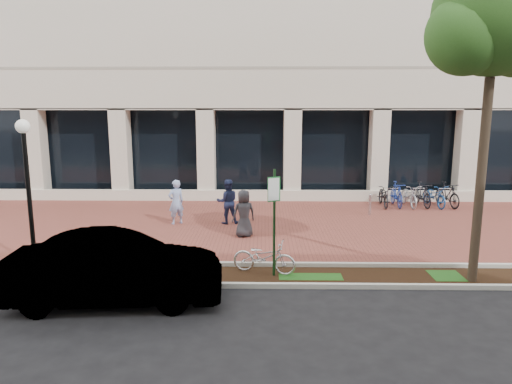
{
  "coord_description": "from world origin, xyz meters",
  "views": [
    {
      "loc": [
        0.7,
        -16.29,
        4.21
      ],
      "look_at": [
        0.42,
        -0.8,
        1.38
      ],
      "focal_mm": 32.0,
      "sensor_mm": 36.0,
      "label": 1
    }
  ],
  "objects_px": {
    "street_tree": "(496,23)",
    "pedestrian_mid": "(227,202)",
    "bike_rack_cluster": "(415,195)",
    "locked_bicycle": "(264,257)",
    "pedestrian_left": "(176,202)",
    "lamppost": "(28,185)",
    "pedestrian_right": "(244,213)",
    "bollard": "(370,204)",
    "parking_sign": "(274,210)",
    "sedan_near_curb": "(114,269)"
  },
  "relations": [
    {
      "from": "pedestrian_right",
      "to": "sedan_near_curb",
      "type": "distance_m",
      "value": 5.91
    },
    {
      "from": "pedestrian_left",
      "to": "locked_bicycle",
      "type": "bearing_deg",
      "value": 88.17
    },
    {
      "from": "street_tree",
      "to": "bollard",
      "type": "bearing_deg",
      "value": 97.71
    },
    {
      "from": "bollard",
      "to": "parking_sign",
      "type": "bearing_deg",
      "value": -120.22
    },
    {
      "from": "bollard",
      "to": "bike_rack_cluster",
      "type": "distance_m",
      "value": 2.89
    },
    {
      "from": "pedestrian_right",
      "to": "bollard",
      "type": "xyz_separation_m",
      "value": [
        4.91,
        3.22,
        -0.35
      ]
    },
    {
      "from": "bike_rack_cluster",
      "to": "sedan_near_curb",
      "type": "bearing_deg",
      "value": -136.51
    },
    {
      "from": "lamppost",
      "to": "sedan_near_curb",
      "type": "height_order",
      "value": "lamppost"
    },
    {
      "from": "lamppost",
      "to": "pedestrian_right",
      "type": "bearing_deg",
      "value": 29.36
    },
    {
      "from": "pedestrian_left",
      "to": "parking_sign",
      "type": "bearing_deg",
      "value": 89.09
    },
    {
      "from": "parking_sign",
      "to": "pedestrian_mid",
      "type": "xyz_separation_m",
      "value": [
        -1.61,
        5.4,
        -0.89
      ]
    },
    {
      "from": "parking_sign",
      "to": "pedestrian_mid",
      "type": "relative_size",
      "value": 1.66
    },
    {
      "from": "pedestrian_right",
      "to": "pedestrian_left",
      "type": "bearing_deg",
      "value": -54.06
    },
    {
      "from": "street_tree",
      "to": "bike_rack_cluster",
      "type": "distance_m",
      "value": 10.52
    },
    {
      "from": "parking_sign",
      "to": "pedestrian_left",
      "type": "height_order",
      "value": "parking_sign"
    },
    {
      "from": "bike_rack_cluster",
      "to": "pedestrian_mid",
      "type": "bearing_deg",
      "value": -160.95
    },
    {
      "from": "pedestrian_right",
      "to": "sedan_near_curb",
      "type": "height_order",
      "value": "pedestrian_right"
    },
    {
      "from": "pedestrian_mid",
      "to": "lamppost",
      "type": "bearing_deg",
      "value": 33.29
    },
    {
      "from": "lamppost",
      "to": "bollard",
      "type": "relative_size",
      "value": 4.51
    },
    {
      "from": "pedestrian_mid",
      "to": "bollard",
      "type": "bearing_deg",
      "value": -177.53
    },
    {
      "from": "parking_sign",
      "to": "bike_rack_cluster",
      "type": "distance_m",
      "value": 10.71
    },
    {
      "from": "locked_bicycle",
      "to": "pedestrian_left",
      "type": "xyz_separation_m",
      "value": [
        -3.25,
        5.09,
        0.39
      ]
    },
    {
      "from": "bike_rack_cluster",
      "to": "parking_sign",
      "type": "bearing_deg",
      "value": -129.08
    },
    {
      "from": "street_tree",
      "to": "pedestrian_mid",
      "type": "distance_m",
      "value": 10.14
    },
    {
      "from": "street_tree",
      "to": "sedan_near_curb",
      "type": "distance_m",
      "value": 10.12
    },
    {
      "from": "locked_bicycle",
      "to": "pedestrian_right",
      "type": "height_order",
      "value": "pedestrian_right"
    },
    {
      "from": "pedestrian_mid",
      "to": "bollard",
      "type": "height_order",
      "value": "pedestrian_mid"
    },
    {
      "from": "lamppost",
      "to": "pedestrian_right",
      "type": "xyz_separation_m",
      "value": [
        5.5,
        3.09,
        -1.44
      ]
    },
    {
      "from": "locked_bicycle",
      "to": "pedestrian_mid",
      "type": "height_order",
      "value": "pedestrian_mid"
    },
    {
      "from": "parking_sign",
      "to": "pedestrian_mid",
      "type": "height_order",
      "value": "parking_sign"
    },
    {
      "from": "locked_bicycle",
      "to": "sedan_near_curb",
      "type": "bearing_deg",
      "value": 135.47
    },
    {
      "from": "parking_sign",
      "to": "pedestrian_mid",
      "type": "bearing_deg",
      "value": 82.66
    },
    {
      "from": "bollard",
      "to": "pedestrian_left",
      "type": "bearing_deg",
      "value": -168.22
    },
    {
      "from": "street_tree",
      "to": "pedestrian_mid",
      "type": "bearing_deg",
      "value": 139.27
    },
    {
      "from": "pedestrian_left",
      "to": "bike_rack_cluster",
      "type": "distance_m",
      "value": 10.36
    },
    {
      "from": "lamppost",
      "to": "pedestrian_mid",
      "type": "distance_m",
      "value": 6.99
    },
    {
      "from": "lamppost",
      "to": "bike_rack_cluster",
      "type": "relative_size",
      "value": 1.11
    },
    {
      "from": "locked_bicycle",
      "to": "bike_rack_cluster",
      "type": "height_order",
      "value": "bike_rack_cluster"
    },
    {
      "from": "locked_bicycle",
      "to": "pedestrian_mid",
      "type": "distance_m",
      "value": 5.39
    },
    {
      "from": "pedestrian_left",
      "to": "pedestrian_mid",
      "type": "distance_m",
      "value": 1.89
    },
    {
      "from": "lamppost",
      "to": "sedan_near_curb",
      "type": "xyz_separation_m",
      "value": [
        2.9,
        -2.21,
        -1.47
      ]
    },
    {
      "from": "street_tree",
      "to": "locked_bicycle",
      "type": "height_order",
      "value": "street_tree"
    },
    {
      "from": "lamppost",
      "to": "bollard",
      "type": "distance_m",
      "value": 12.31
    },
    {
      "from": "parking_sign",
      "to": "lamppost",
      "type": "height_order",
      "value": "lamppost"
    },
    {
      "from": "street_tree",
      "to": "bollard",
      "type": "height_order",
      "value": "street_tree"
    },
    {
      "from": "locked_bicycle",
      "to": "street_tree",
      "type": "bearing_deg",
      "value": -79.24
    },
    {
      "from": "locked_bicycle",
      "to": "pedestrian_left",
      "type": "relative_size",
      "value": 1.01
    },
    {
      "from": "parking_sign",
      "to": "bike_rack_cluster",
      "type": "bearing_deg",
      "value": 29.54
    },
    {
      "from": "bollard",
      "to": "sedan_near_curb",
      "type": "bearing_deg",
      "value": -131.39
    },
    {
      "from": "pedestrian_right",
      "to": "sedan_near_curb",
      "type": "bearing_deg",
      "value": 42.67
    }
  ]
}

